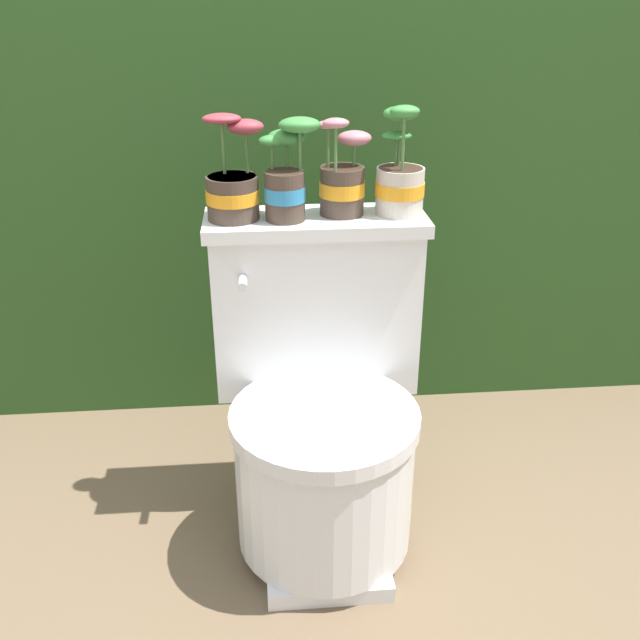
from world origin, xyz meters
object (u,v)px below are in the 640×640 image
object	(u,v)px
potted_plant_left	(233,187)
potted_plant_midright	(400,179)
potted_plant_midleft	(286,178)
toilet	(321,414)
potted_plant_middle	(342,182)

from	to	relation	value
potted_plant_left	potted_plant_midright	size ratio (longest dim) A/B	0.93
potted_plant_midright	potted_plant_midleft	bearing A→B (deg)	-175.50
potted_plant_midleft	potted_plant_midright	size ratio (longest dim) A/B	0.91
toilet	potted_plant_midleft	xyz separation A→B (m)	(-0.07, 0.13, 0.53)
potted_plant_midleft	potted_plant_middle	world-z (taller)	same
toilet	potted_plant_left	xyz separation A→B (m)	(-0.18, 0.15, 0.51)
potted_plant_middle	potted_plant_midright	world-z (taller)	potted_plant_midright
potted_plant_left	potted_plant_middle	world-z (taller)	potted_plant_left
potted_plant_midright	potted_plant_left	bearing A→B (deg)	-179.10
potted_plant_midleft	potted_plant_middle	bearing A→B (deg)	11.45
potted_plant_left	potted_plant_midleft	bearing A→B (deg)	-6.96
potted_plant_midleft	potted_plant_midright	world-z (taller)	potted_plant_midright
potted_plant_left	potted_plant_midright	bearing A→B (deg)	0.90
potted_plant_midleft	toilet	bearing A→B (deg)	-63.53
toilet	potted_plant_midleft	size ratio (longest dim) A/B	3.45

